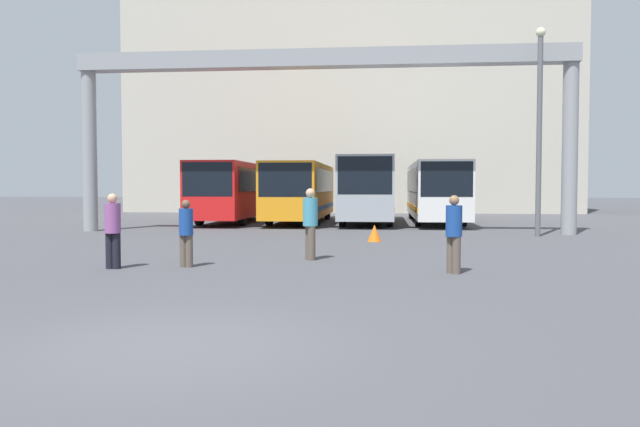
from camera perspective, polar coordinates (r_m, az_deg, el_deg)
name	(u,v)px	position (r m, az deg, el deg)	size (l,w,h in m)	color
ground_plane	(170,346)	(7.79, -13.55, -11.70)	(200.00, 200.00, 0.00)	#47474C
building_backdrop	(351,110)	(50.53, 2.85, 9.47)	(32.95, 12.00, 16.07)	#B7B2A3
overhead_gantry	(321,86)	(25.81, 0.05, 11.56)	(20.27, 0.80, 7.42)	gray
bus_slot_0	(236,189)	(33.56, -7.71, 2.27)	(2.52, 10.97, 3.08)	red
bus_slot_1	(301,189)	(32.84, -1.76, 2.25)	(2.62, 10.81, 3.05)	orange
bus_slot_2	(368,186)	(32.39, 4.37, 2.50)	(2.61, 10.43, 3.31)	#999EA5
bus_slot_3	(435,189)	(33.44, 10.44, 2.24)	(2.44, 12.33, 3.08)	silver
pedestrian_near_center	(454,232)	(13.87, 12.14, -1.67)	(0.36, 0.36, 1.71)	brown
pedestrian_near_left	(186,231)	(14.98, -12.14, -1.62)	(0.33, 0.33, 1.59)	brown
pedestrian_near_right	(310,222)	(16.08, -0.89, -0.78)	(0.38, 0.38, 1.85)	brown
pedestrian_far_center	(113,229)	(15.13, -18.42, -1.34)	(0.36, 0.36, 1.74)	black
traffic_cone	(374,233)	(21.56, 5.00, -1.80)	(0.48, 0.48, 0.58)	orange
lamp_post	(539,123)	(25.10, 19.42, 7.80)	(0.36, 0.36, 7.85)	#595B60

